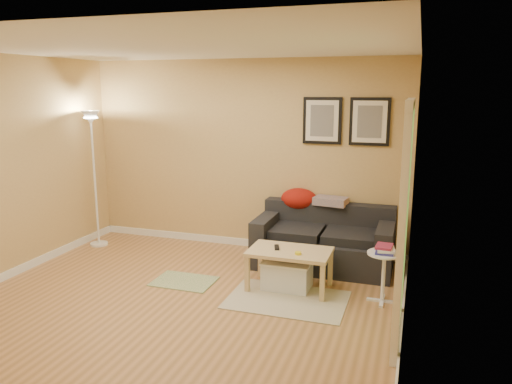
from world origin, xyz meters
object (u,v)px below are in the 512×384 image
sofa (324,237)px  coffee_table (290,269)px  floor_lamp (95,183)px  storage_bin (287,274)px  book_stack (385,249)px  side_table (383,278)px

sofa → coffee_table: 0.88m
floor_lamp → sofa: bearing=2.8°
storage_bin → floor_lamp: size_ratio=0.28×
sofa → storage_bin: bearing=-106.5°
coffee_table → book_stack: book_stack is taller
sofa → book_stack: size_ratio=6.97×
sofa → floor_lamp: (-3.22, -0.16, 0.53)m
storage_bin → side_table: size_ratio=0.98×
coffee_table → floor_lamp: bearing=178.0°
sofa → side_table: (0.80, -0.89, -0.10)m
side_table → floor_lamp: size_ratio=0.28×
book_stack → side_table: bearing=-81.9°
coffee_table → storage_bin: size_ratio=1.68×
coffee_table → floor_lamp: (-3.00, 0.68, 0.68)m
coffee_table → floor_lamp: floor_lamp is taller
sofa → floor_lamp: 3.27m
storage_bin → floor_lamp: floor_lamp is taller
floor_lamp → coffee_table: bearing=-12.8°
storage_bin → side_table: 1.05m
sofa → floor_lamp: floor_lamp is taller
coffee_table → side_table: bearing=8.3°
side_table → coffee_table: bearing=177.5°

